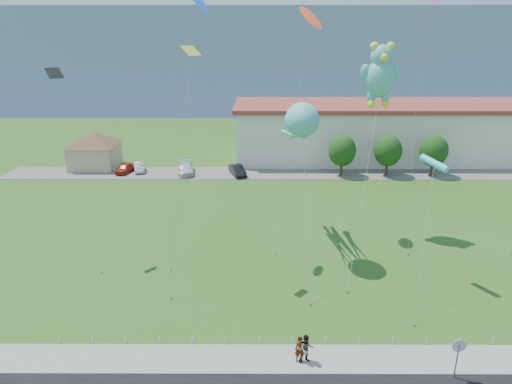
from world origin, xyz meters
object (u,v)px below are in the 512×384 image
stop_sign (459,349)px  pedestrian_right (306,349)px  octopus_kite (300,126)px  parked_car_white (186,168)px  teddy_bear_kite (380,74)px  pedestrian_left (300,350)px  parked_car_red (125,168)px  warehouse (437,131)px  parked_car_silver (139,167)px  parked_car_black (237,170)px  pavilion (94,146)px

stop_sign → pedestrian_right: size_ratio=1.46×
pedestrian_right → octopus_kite: size_ratio=0.12×
parked_car_white → octopus_kite: (13.06, -22.97, 9.95)m
octopus_kite → teddy_bear_kite: teddy_bear_kite is taller
pedestrian_right → octopus_kite: octopus_kite is taller
stop_sign → octopus_kite: bearing=114.3°
pedestrian_left → parked_car_red: pedestrian_left is taller
pedestrian_right → parked_car_white: 39.72m
warehouse → parked_car_silver: 44.25m
parked_car_black → parked_car_silver: bearing=154.2°
stop_sign → parked_car_silver: (-26.84, 39.94, -1.20)m
pedestrian_left → octopus_kite: bearing=89.4°
parked_car_black → octopus_kite: (6.11, -22.30, 9.98)m
stop_sign → parked_car_white: (-20.25, 38.91, -1.10)m
pedestrian_right → parked_car_red: 43.35m
teddy_bear_kite → parked_car_silver: bearing=144.0°
stop_sign → parked_car_silver: bearing=123.9°
warehouse → parked_car_red: bearing=-168.8°
stop_sign → parked_car_red: 48.57m
parked_car_red → teddy_bear_kite: 36.88m
pedestrian_left → parked_car_red: bearing=121.5°
warehouse → teddy_bear_kite: teddy_bear_kite is taller
pedestrian_right → parked_car_black: size_ratio=0.42×
pedestrian_right → teddy_bear_kite: (7.85, 19.29, 13.53)m
pedestrian_left → pedestrian_right: pedestrian_right is taller
pedestrian_left → parked_car_white: pedestrian_left is taller
parked_car_silver → parked_car_white: 6.67m
parked_car_red → parked_car_black: size_ratio=0.87×
octopus_kite → teddy_bear_kite: size_ratio=0.84×
pedestrian_left → warehouse: bearing=65.6°
octopus_kite → parked_car_white: bearing=119.6°
pedestrian_left → teddy_bear_kite: size_ratio=0.09×
parked_car_black → parked_car_red: bearing=157.5°
warehouse → parked_car_silver: (-43.34, -8.27, -3.46)m
octopus_kite → pedestrian_right: bearing=-92.6°
parked_car_red → teddy_bear_kite: size_ratio=0.21×
pavilion → parked_car_black: pavilion is taller
pedestrian_right → parked_car_red: size_ratio=0.48×
stop_sign → parked_car_red: (-28.57, 39.26, -1.20)m
octopus_kite → stop_sign: bearing=-65.7°
parked_car_red → teddy_bear_kite: (28.57, -18.80, 13.82)m
pedestrian_right → teddy_bear_kite: bearing=54.0°
parked_car_black → stop_sign: bearing=-89.5°
warehouse → parked_car_red: 46.08m
parked_car_white → parked_car_black: size_ratio=1.18×
warehouse → stop_sign: (-16.50, -48.21, -2.26)m
pavilion → pedestrian_left: 48.20m
warehouse → pedestrian_right: 53.06m
pavilion → warehouse: warehouse is taller
parked_car_red → octopus_kite: size_ratio=0.25×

